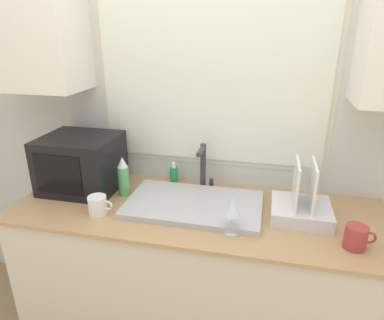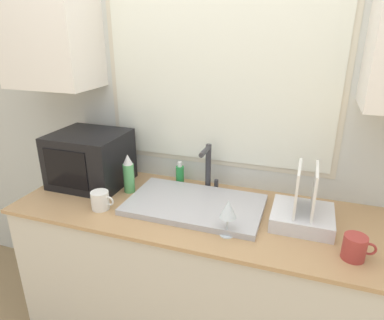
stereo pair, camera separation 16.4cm
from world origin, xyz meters
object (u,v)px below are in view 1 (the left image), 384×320
at_px(microwave, 81,163).
at_px(dish_rack, 301,206).
at_px(spray_bottle, 123,177).
at_px(soap_bottle, 174,175).
at_px(wine_glass, 233,208).
at_px(mug_near_sink, 98,205).
at_px(faucet, 203,164).

relative_size(microwave, dish_rack, 1.42).
bearing_deg(microwave, spray_bottle, -6.18).
xyz_separation_m(soap_bottle, wine_glass, (0.40, -0.44, 0.07)).
distance_m(soap_bottle, mug_near_sink, 0.50).
xyz_separation_m(spray_bottle, soap_bottle, (0.23, 0.19, -0.05)).
relative_size(soap_bottle, mug_near_sink, 1.10).
xyz_separation_m(faucet, microwave, (-0.68, -0.14, 0.00)).
distance_m(faucet, microwave, 0.69).
relative_size(microwave, mug_near_sink, 3.27).
relative_size(faucet, dish_rack, 0.93).
height_order(faucet, mug_near_sink, faucet).
bearing_deg(mug_near_sink, wine_glass, -1.71).
bearing_deg(mug_near_sink, soap_bottle, 56.55).
xyz_separation_m(faucet, dish_rack, (0.53, -0.21, -0.09)).
xyz_separation_m(dish_rack, soap_bottle, (-0.71, 0.23, -0.00)).
bearing_deg(faucet, soap_bottle, 172.55).
bearing_deg(spray_bottle, dish_rack, -2.24).
bearing_deg(spray_bottle, soap_bottle, 39.58).
distance_m(microwave, dish_rack, 1.21).
bearing_deg(soap_bottle, spray_bottle, -140.42).
bearing_deg(faucet, dish_rack, -21.27).
distance_m(dish_rack, wine_glass, 0.38).
relative_size(spray_bottle, soap_bottle, 1.63).
xyz_separation_m(microwave, mug_near_sink, (0.22, -0.25, -0.11)).
relative_size(microwave, wine_glass, 2.35).
bearing_deg(dish_rack, wine_glass, -146.35).
bearing_deg(microwave, dish_rack, -3.11).
distance_m(spray_bottle, wine_glass, 0.68).
relative_size(dish_rack, spray_bottle, 1.29).
distance_m(microwave, soap_bottle, 0.53).
distance_m(dish_rack, spray_bottle, 0.94).
bearing_deg(spray_bottle, mug_near_sink, -100.84).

